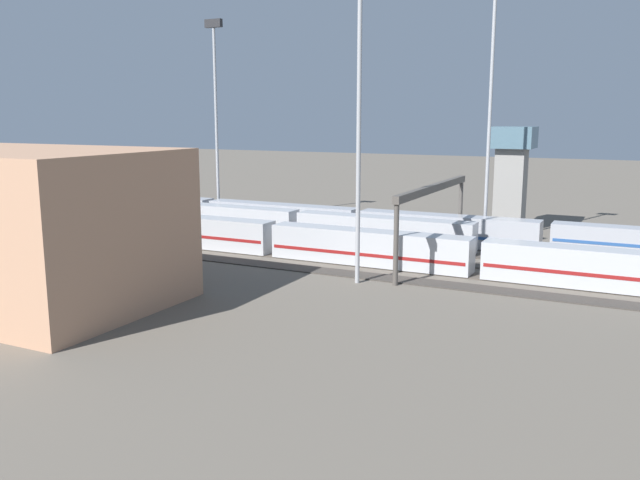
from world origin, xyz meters
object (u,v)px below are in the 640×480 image
Objects in this scene: light_mast_0 at (491,81)px; light_mast_1 at (359,84)px; control_tower at (511,171)px; train_on_track_3 at (274,239)px; signal_gantry at (434,197)px; light_mast_2 at (216,97)px; train_on_track_0 at (360,223)px; train_on_track_1 at (298,225)px.

light_mast_1 is at bearing 75.75° from light_mast_0.
light_mast_0 reaches higher than control_tower.
control_tower is at bearing -125.79° from train_on_track_3.
light_mast_1 is (-14.09, 7.84, 17.28)m from train_on_track_3.
light_mast_2 is at bearing -19.40° from signal_gantry.
signal_gantry is 25.29m from control_tower.
train_on_track_3 is 6.45× the size of control_tower.
train_on_track_0 is 30.15m from light_mast_1.
train_on_track_0 is 6.45× the size of control_tower.
train_on_track_1 is at bearing -78.18° from train_on_track_3.
train_on_track_1 is 29.63m from light_mast_1.
train_on_track_1 is at bearing 36.60° from train_on_track_0.
train_on_track_3 is at bearing 54.21° from control_tower.
signal_gantry reaches higher than train_on_track_0.
light_mast_0 reaches higher than light_mast_1.
train_on_track_3 is 37.54m from control_tower.
light_mast_0 is 1.08× the size of light_mast_1.
light_mast_0 is 18.94m from signal_gantry.
control_tower is at bearing -94.23° from light_mast_0.
light_mast_1 is 1.01× the size of light_mast_2.
control_tower is (-42.45, -11.36, -10.49)m from light_mast_2.
control_tower is at bearing -101.24° from light_mast_1.
light_mast_2 is at bearing -41.77° from train_on_track_3.
train_on_track_0 is 3.82× the size of signal_gantry.
control_tower is (-16.97, -14.97, 6.60)m from train_on_track_0.
light_mast_1 reaches higher than train_on_track_0.
train_on_track_1 is 31.69m from control_tower.
light_mast_0 is at bearing -102.36° from signal_gantry.
train_on_track_3 is 19.29m from signal_gantry.
train_on_track_1 is 1.43× the size of light_mast_0.
signal_gantry reaches higher than train_on_track_3.
train_on_track_1 is 0.49× the size of train_on_track_3.
light_mast_0 reaches higher than train_on_track_3.
light_mast_1 is at bearing 132.22° from train_on_track_1.
control_tower is (-3.79, -24.97, 1.18)m from signal_gantry.
light_mast_0 is at bearing -104.25° from light_mast_1.
light_mast_0 is at bearing 179.65° from light_mast_2.
train_on_track_1 is 1.89× the size of signal_gantry.
train_on_track_3 is at bearing 15.67° from signal_gantry.
light_mast_0 is at bearing -138.49° from train_on_track_3.
signal_gantry is (-3.73, -12.84, -11.85)m from light_mast_1.
control_tower is at bearing -138.57° from train_on_track_0.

